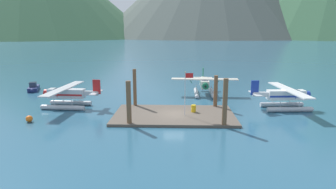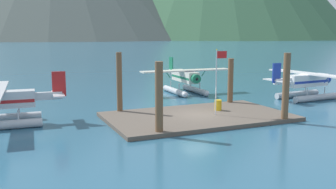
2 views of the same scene
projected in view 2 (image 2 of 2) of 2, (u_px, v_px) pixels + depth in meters
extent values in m
plane|color=#285670|center=(198.00, 118.00, 30.08)|extent=(1200.00, 1200.00, 0.00)
cube|color=brown|center=(198.00, 117.00, 30.06)|extent=(14.27, 8.36, 0.30)
cylinder|color=brown|center=(159.00, 99.00, 24.55)|extent=(0.52, 0.52, 4.89)
cylinder|color=brown|center=(286.00, 88.00, 28.29)|extent=(0.51, 0.51, 5.24)
cylinder|color=brown|center=(119.00, 84.00, 31.14)|extent=(0.46, 0.46, 5.16)
cylinder|color=brown|center=(230.00, 82.00, 35.24)|extent=(0.51, 0.51, 4.38)
cylinder|color=silver|center=(216.00, 83.00, 29.59)|extent=(0.08, 0.08, 5.08)
cube|color=red|center=(222.00, 55.00, 29.42)|extent=(0.90, 0.03, 0.56)
sphere|color=gold|center=(217.00, 50.00, 29.18)|extent=(0.10, 0.10, 0.10)
cylinder|color=gold|center=(218.00, 105.00, 31.69)|extent=(0.58, 0.58, 0.88)
torus|color=gold|center=(218.00, 105.00, 31.69)|extent=(0.62, 0.62, 0.04)
cylinder|color=#B7BABF|center=(195.00, 90.00, 43.11)|extent=(0.81, 5.62, 0.64)
sphere|color=#B7BABF|center=(206.00, 93.00, 40.55)|extent=(0.64, 0.64, 0.64)
cylinder|color=#B7BABF|center=(175.00, 91.00, 42.20)|extent=(0.81, 5.62, 0.64)
sphere|color=#B7BABF|center=(185.00, 95.00, 39.63)|extent=(0.64, 0.64, 0.64)
cylinder|color=#B7BABF|center=(200.00, 85.00, 41.91)|extent=(0.10, 0.10, 0.70)
cylinder|color=#B7BABF|center=(191.00, 83.00, 44.11)|extent=(0.10, 0.10, 0.70)
cylinder|color=#B7BABF|center=(179.00, 87.00, 40.99)|extent=(0.10, 0.10, 0.70)
cylinder|color=#B7BABF|center=(171.00, 84.00, 43.19)|extent=(0.10, 0.10, 0.70)
cube|color=silver|center=(185.00, 76.00, 42.40)|extent=(1.38, 4.84, 1.20)
cube|color=#196B47|center=(185.00, 77.00, 42.41)|extent=(1.40, 4.74, 0.24)
cube|color=#283347|center=(189.00, 74.00, 41.36)|extent=(1.09, 1.13, 0.56)
cube|color=silver|center=(186.00, 70.00, 42.02)|extent=(10.44, 1.71, 0.14)
cylinder|color=#196B47|center=(204.00, 73.00, 42.88)|extent=(0.62, 0.10, 0.84)
cylinder|color=#196B47|center=(168.00, 74.00, 41.26)|extent=(0.62, 0.10, 0.84)
cylinder|color=#196B47|center=(196.00, 79.00, 39.92)|extent=(0.98, 0.63, 0.96)
cone|color=black|center=(198.00, 79.00, 39.51)|extent=(0.37, 0.36, 0.36)
cube|color=silver|center=(174.00, 73.00, 45.36)|extent=(0.51, 2.21, 0.56)
cube|color=#196B47|center=(171.00, 65.00, 46.05)|extent=(0.15, 1.00, 1.90)
cube|color=silver|center=(171.00, 71.00, 46.08)|extent=(3.22, 0.90, 0.10)
cylinder|color=#B7BABF|center=(297.00, 94.00, 40.04)|extent=(5.63, 1.02, 0.64)
sphere|color=#B7BABF|center=(316.00, 92.00, 41.31)|extent=(0.64, 0.64, 0.64)
cylinder|color=#B7BABF|center=(316.00, 98.00, 37.85)|extent=(5.63, 1.02, 0.64)
sphere|color=#B7BABF|center=(335.00, 96.00, 39.12)|extent=(0.64, 0.64, 0.64)
cylinder|color=#B7BABF|center=(305.00, 87.00, 40.48)|extent=(0.10, 0.10, 0.70)
cylinder|color=#B7BABF|center=(289.00, 89.00, 39.39)|extent=(0.10, 0.10, 0.70)
cylinder|color=#B7BABF|center=(325.00, 90.00, 38.29)|extent=(0.10, 0.10, 0.70)
cylinder|color=#B7BABF|center=(308.00, 92.00, 37.20)|extent=(0.10, 0.10, 0.70)
cube|color=white|center=(307.00, 80.00, 38.69)|extent=(4.87, 1.57, 1.20)
cube|color=#1E389E|center=(307.00, 81.00, 38.70)|extent=(4.78, 1.58, 0.24)
cube|color=#283347|center=(315.00, 77.00, 39.13)|extent=(1.17, 1.13, 0.56)
cube|color=white|center=(309.00, 74.00, 38.72)|extent=(2.11, 10.47, 0.14)
cylinder|color=#1E389E|center=(293.00, 75.00, 40.70)|extent=(0.12, 0.63, 0.84)
cylinder|color=#1E389E|center=(327.00, 79.00, 36.84)|extent=(0.12, 0.63, 0.84)
cylinder|color=#1E389E|center=(325.00, 79.00, 39.92)|extent=(0.66, 1.00, 0.96)
cone|color=black|center=(328.00, 79.00, 40.12)|extent=(0.37, 0.38, 0.36)
cube|color=white|center=(283.00, 81.00, 37.19)|extent=(2.22, 0.59, 0.56)
cube|color=#1E389E|center=(277.00, 73.00, 36.65)|extent=(1.01, 0.19, 1.90)
cube|color=white|center=(277.00, 81.00, 36.81)|extent=(1.02, 3.25, 0.10)
cylinder|color=#B7BABF|center=(0.00, 125.00, 26.44)|extent=(5.63, 1.00, 0.64)
cylinder|color=#B7BABF|center=(3.00, 118.00, 28.76)|extent=(5.63, 1.00, 0.64)
cylinder|color=#B7BABF|center=(18.00, 115.00, 26.73)|extent=(0.10, 0.10, 0.70)
cylinder|color=#B7BABF|center=(19.00, 108.00, 29.05)|extent=(0.10, 0.10, 0.70)
cube|color=silver|center=(0.00, 100.00, 27.34)|extent=(4.87, 1.55, 1.20)
cube|color=#B21E1E|center=(0.00, 101.00, 27.36)|extent=(4.78, 1.56, 0.24)
cube|color=silver|center=(47.00, 96.00, 28.41)|extent=(2.22, 0.58, 0.56)
cube|color=#B21E1E|center=(59.00, 84.00, 28.58)|extent=(1.01, 0.18, 1.90)
cube|color=silver|center=(58.00, 94.00, 28.67)|extent=(1.01, 3.25, 0.10)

